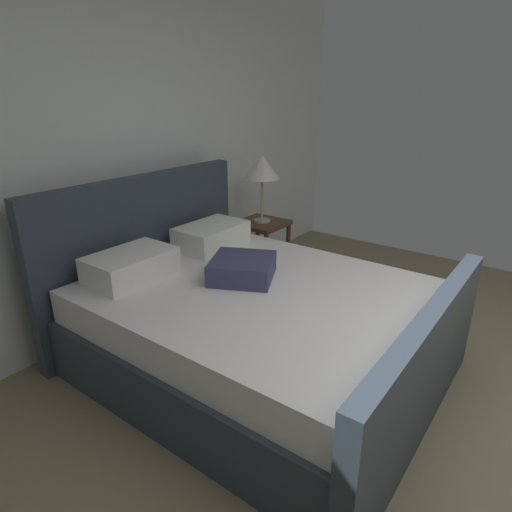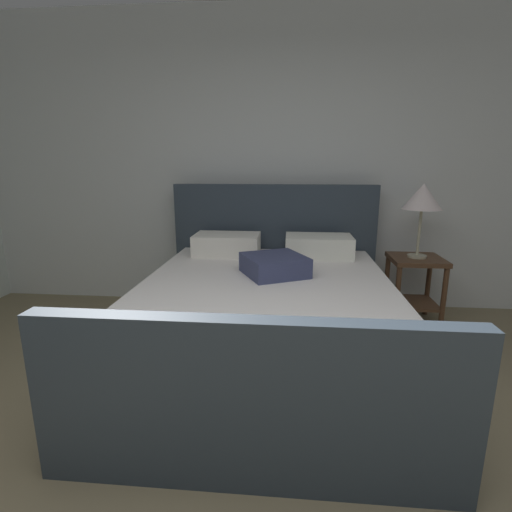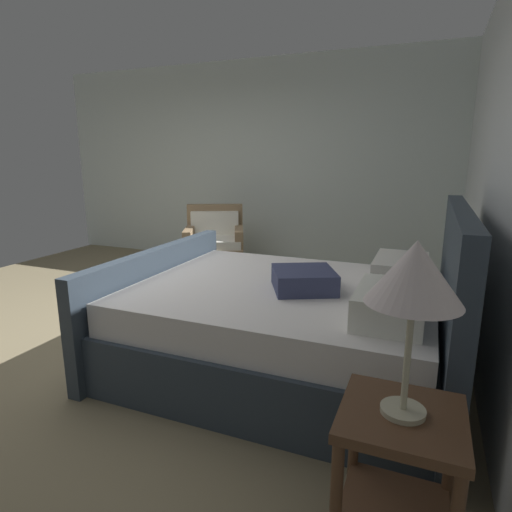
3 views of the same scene
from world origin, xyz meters
TOP-DOWN VIEW (x-y plane):
  - ground_plane at (0.00, 0.00)m, footprint 5.89×5.83m
  - wall_side_left at (-3.00, 0.00)m, footprint 0.12×5.95m
  - bed at (-0.02, 1.69)m, footprint 1.88×2.26m
  - nightstand_right at (1.24, 2.51)m, footprint 0.44×0.44m
  - table_lamp_right at (1.24, 2.51)m, footprint 0.33×0.33m
  - armchair at (-1.98, 0.05)m, footprint 0.97×0.96m

SIDE VIEW (x-z plane):
  - ground_plane at x=0.00m, z-range -0.02..0.00m
  - armchair at x=-1.98m, z-range -0.10..0.80m
  - bed at x=-0.02m, z-range -0.26..0.96m
  - nightstand_right at x=1.24m, z-range 0.10..0.70m
  - table_lamp_right at x=1.24m, z-range 0.80..1.43m
  - wall_side_left at x=-3.00m, z-range 0.00..2.80m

